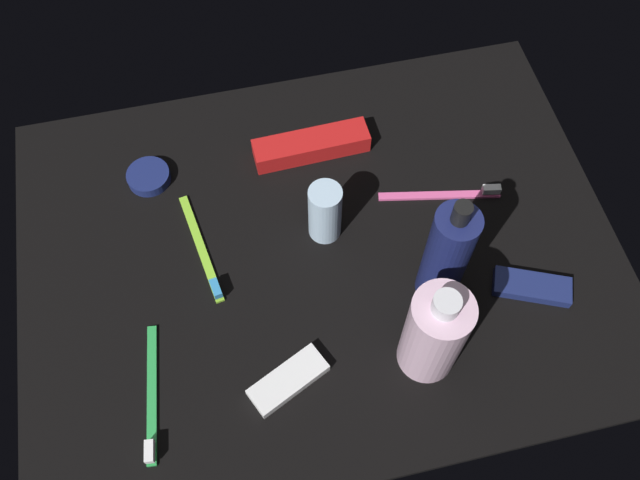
# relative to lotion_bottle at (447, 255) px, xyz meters

# --- Properties ---
(ground_plane) EXTENTS (0.84, 0.64, 0.01)m
(ground_plane) POSITION_rel_lotion_bottle_xyz_m (0.14, -0.09, -0.10)
(ground_plane) COLOR black
(lotion_bottle) EXTENTS (0.06, 0.06, 0.21)m
(lotion_bottle) POSITION_rel_lotion_bottle_xyz_m (0.00, 0.00, 0.00)
(lotion_bottle) COLOR navy
(lotion_bottle) RESTS_ON ground_plane
(bodywash_bottle) EXTENTS (0.07, 0.07, 0.18)m
(bodywash_bottle) POSITION_rel_lotion_bottle_xyz_m (0.04, 0.09, -0.01)
(bodywash_bottle) COLOR silver
(bodywash_bottle) RESTS_ON ground_plane
(deodorant_stick) EXTENTS (0.05, 0.05, 0.10)m
(deodorant_stick) POSITION_rel_lotion_bottle_xyz_m (0.13, -0.12, -0.04)
(deodorant_stick) COLOR silver
(deodorant_stick) RESTS_ON ground_plane
(toothbrush_green) EXTENTS (0.03, 0.18, 0.02)m
(toothbrush_green) POSITION_rel_lotion_bottle_xyz_m (0.40, 0.07, -0.09)
(toothbrush_green) COLOR green
(toothbrush_green) RESTS_ON ground_plane
(toothbrush_lime) EXTENTS (0.04, 0.18, 0.02)m
(toothbrush_lime) POSITION_rel_lotion_bottle_xyz_m (0.30, -0.12, -0.09)
(toothbrush_lime) COLOR #8CD133
(toothbrush_lime) RESTS_ON ground_plane
(toothbrush_pink) EXTENTS (0.18, 0.05, 0.02)m
(toothbrush_pink) POSITION_rel_lotion_bottle_xyz_m (-0.06, -0.14, -0.09)
(toothbrush_pink) COLOR #E55999
(toothbrush_pink) RESTS_ON ground_plane
(toothpaste_box_red) EXTENTS (0.18, 0.05, 0.03)m
(toothpaste_box_red) POSITION_rel_lotion_bottle_xyz_m (0.12, -0.26, -0.08)
(toothpaste_box_red) COLOR red
(toothpaste_box_red) RESTS_ON ground_plane
(snack_bar_navy) EXTENTS (0.11, 0.08, 0.01)m
(snack_bar_navy) POSITION_rel_lotion_bottle_xyz_m (-0.13, 0.03, -0.09)
(snack_bar_navy) COLOR navy
(snack_bar_navy) RESTS_ON ground_plane
(snack_bar_white) EXTENTS (0.11, 0.08, 0.01)m
(snack_bar_white) POSITION_rel_lotion_bottle_xyz_m (0.22, 0.09, -0.09)
(snack_bar_white) COLOR white
(snack_bar_white) RESTS_ON ground_plane
(cream_tin_left) EXTENTS (0.06, 0.06, 0.02)m
(cream_tin_left) POSITION_rel_lotion_bottle_xyz_m (0.37, -0.26, -0.08)
(cream_tin_left) COLOR navy
(cream_tin_left) RESTS_ON ground_plane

